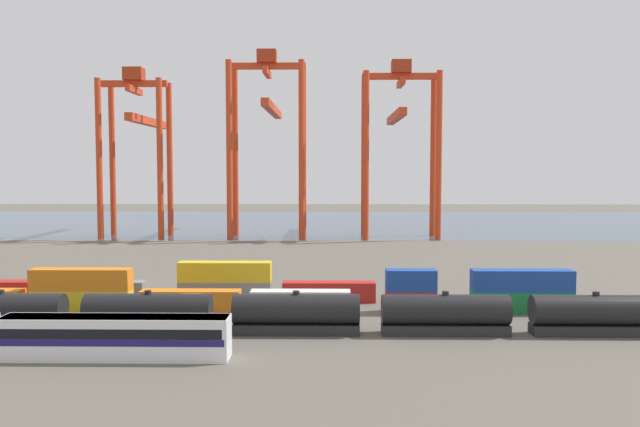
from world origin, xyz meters
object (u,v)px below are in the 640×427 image
(freight_tank_row, at_px, (296,313))
(gantry_crane_central, at_px, (269,125))
(shipping_container_4, at_px, (300,301))
(gantry_crane_east, at_px, (399,131))
(shipping_container_14, at_px, (329,292))
(gantry_crane_west, at_px, (138,136))

(freight_tank_row, bearing_deg, gantry_crane_central, 96.97)
(shipping_container_4, height_order, gantry_crane_east, gantry_crane_east)
(shipping_container_14, bearing_deg, gantry_crane_west, 120.41)
(shipping_container_4, height_order, gantry_crane_central, gantry_crane_central)
(freight_tank_row, distance_m, shipping_container_4, 10.72)
(gantry_crane_west, bearing_deg, freight_tank_row, -65.51)
(gantry_crane_east, bearing_deg, gantry_crane_west, 179.92)
(freight_tank_row, height_order, gantry_crane_east, gantry_crane_east)
(shipping_container_14, distance_m, gantry_crane_central, 90.70)
(gantry_crane_west, bearing_deg, shipping_container_4, -63.04)
(freight_tank_row, distance_m, gantry_crane_east, 106.28)
(gantry_crane_west, distance_m, gantry_crane_central, 33.77)
(freight_tank_row, distance_m, shipping_container_14, 17.26)
(freight_tank_row, height_order, shipping_container_14, freight_tank_row)
(gantry_crane_west, relative_size, gantry_crane_central, 0.91)
(shipping_container_4, bearing_deg, gantry_crane_east, 76.78)
(shipping_container_4, height_order, gantry_crane_west, gantry_crane_west)
(shipping_container_14, relative_size, gantry_crane_west, 0.28)
(freight_tank_row, height_order, gantry_crane_central, gantry_crane_central)
(gantry_crane_west, bearing_deg, gantry_crane_east, -0.08)
(gantry_crane_east, bearing_deg, gantry_crane_central, 178.74)
(freight_tank_row, relative_size, shipping_container_4, 6.26)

